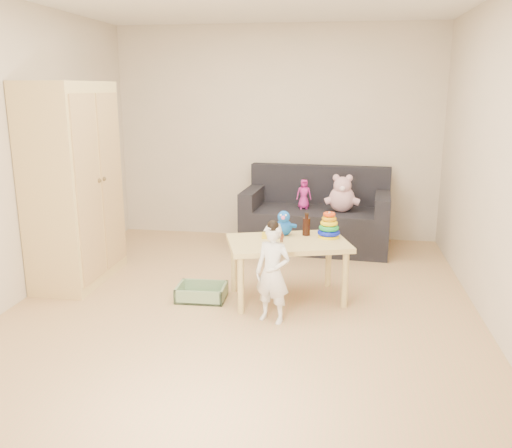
% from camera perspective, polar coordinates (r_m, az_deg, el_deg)
% --- Properties ---
extents(room, '(4.50, 4.50, 4.50)m').
position_cam_1_polar(room, '(4.58, -1.10, 7.17)').
color(room, tan).
rests_on(room, ground).
extents(wardrobe, '(0.53, 1.06, 1.92)m').
position_cam_1_polar(wardrobe, '(5.47, -18.63, 3.96)').
color(wardrobe, '#D8BD76').
rests_on(wardrobe, ground).
extents(sofa, '(1.75, 0.97, 0.47)m').
position_cam_1_polar(sofa, '(6.46, 6.27, -0.44)').
color(sofa, black).
rests_on(sofa, ground).
extents(play_table, '(1.18, 0.93, 0.55)m').
position_cam_1_polar(play_table, '(4.87, 3.34, -4.86)').
color(play_table, '#E7C97F').
rests_on(play_table, ground).
extents(storage_bin, '(0.44, 0.34, 0.13)m').
position_cam_1_polar(storage_bin, '(4.95, -5.75, -7.15)').
color(storage_bin, gray).
rests_on(storage_bin, ground).
extents(toddler, '(0.35, 0.29, 0.80)m').
position_cam_1_polar(toddler, '(4.37, 1.76, -5.31)').
color(toddler, white).
rests_on(toddler, ground).
extents(pink_bear, '(0.35, 0.31, 0.36)m').
position_cam_1_polar(pink_bear, '(6.26, 9.04, 2.93)').
color(pink_bear, '#D59DAA').
rests_on(pink_bear, sofa).
extents(doll, '(0.19, 0.14, 0.34)m').
position_cam_1_polar(doll, '(6.35, 5.06, 3.12)').
color(doll, '#C92592').
rests_on(doll, sofa).
extents(ring_stacker, '(0.20, 0.20, 0.23)m').
position_cam_1_polar(ring_stacker, '(4.91, 7.68, -0.35)').
color(ring_stacker, yellow).
rests_on(ring_stacker, play_table).
extents(brown_bottle, '(0.07, 0.07, 0.21)m').
position_cam_1_polar(brown_bottle, '(4.96, 5.32, -0.19)').
color(brown_bottle, black).
rests_on(brown_bottle, play_table).
extents(blue_plush, '(0.25, 0.24, 0.23)m').
position_cam_1_polar(blue_plush, '(4.94, 2.94, 0.15)').
color(blue_plush, blue).
rests_on(blue_plush, play_table).
extents(wooden_figure, '(0.05, 0.04, 0.10)m').
position_cam_1_polar(wooden_figure, '(4.73, 2.70, -1.35)').
color(wooden_figure, brown).
rests_on(wooden_figure, play_table).
extents(yellow_book, '(0.20, 0.20, 0.01)m').
position_cam_1_polar(yellow_book, '(4.92, 1.70, -1.21)').
color(yellow_book, gold).
rests_on(yellow_book, play_table).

